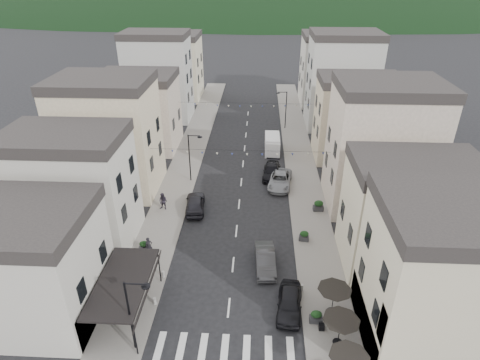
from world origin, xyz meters
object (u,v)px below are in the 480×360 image
object	(u,v)px
parked_car_d	(272,171)
parked_car_b	(265,260)
parked_car_e	(195,203)
delivery_van	(272,143)
parked_car_c	(280,180)
pedestrian_a	(149,246)
pedestrian_b	(163,201)
parked_car_a	(290,303)

from	to	relation	value
parked_car_d	parked_car_b	bearing A→B (deg)	-87.97
parked_car_e	delivery_van	size ratio (longest dim) A/B	0.97
parked_car_d	delivery_van	distance (m)	7.62
parked_car_c	pedestrian_a	xyz separation A→B (m)	(-12.20, -13.41, 0.23)
delivery_van	pedestrian_a	world-z (taller)	delivery_van
parked_car_b	pedestrian_b	size ratio (longest dim) A/B	2.41
parked_car_b	parked_car_e	world-z (taller)	parked_car_e
parked_car_d	pedestrian_b	world-z (taller)	pedestrian_b
parked_car_a	parked_car_e	world-z (taller)	parked_car_e
parked_car_a	parked_car_b	world-z (taller)	parked_car_a
parked_car_b	pedestrian_a	distance (m)	10.46
delivery_van	parked_car_c	bearing A→B (deg)	-85.78
parked_car_a	pedestrian_a	bearing A→B (deg)	160.16
parked_car_e	parked_car_b	bearing A→B (deg)	124.22
parked_car_b	parked_car_e	size ratio (longest dim) A/B	0.96
parked_car_c	pedestrian_a	distance (m)	18.13
parked_car_d	parked_car_e	size ratio (longest dim) A/B	1.03
parked_car_e	pedestrian_b	world-z (taller)	pedestrian_b
parked_car_b	delivery_van	distance (m)	24.37
delivery_van	pedestrian_a	distance (m)	25.93
parked_car_a	parked_car_c	world-z (taller)	parked_car_a
parked_car_a	parked_car_c	xyz separation A→B (m)	(0.00, 19.34, -0.01)
parked_car_d	parked_car_c	bearing A→B (deg)	-62.56
parked_car_a	pedestrian_b	bearing A→B (deg)	139.23
pedestrian_b	parked_car_c	bearing A→B (deg)	39.41
parked_car_e	delivery_van	distance (m)	17.74
parked_car_e	parked_car_a	bearing A→B (deg)	118.09
parked_car_a	pedestrian_a	xyz separation A→B (m)	(-12.20, 5.93, 0.22)
delivery_van	pedestrian_b	world-z (taller)	delivery_van
parked_car_a	parked_car_d	world-z (taller)	parked_car_a
parked_car_c	delivery_van	world-z (taller)	delivery_van
parked_car_b	parked_car_c	bearing A→B (deg)	79.18
parked_car_c	pedestrian_b	size ratio (longest dim) A/B	2.85
parked_car_a	parked_car_c	distance (m)	19.34
parked_car_a	parked_car_e	distance (m)	16.43
parked_car_c	parked_car_a	bearing A→B (deg)	-82.55
parked_car_b	pedestrian_a	size ratio (longest dim) A/B	2.66
delivery_van	pedestrian_b	xyz separation A→B (m)	(-11.82, -15.80, -0.10)
parked_car_d	pedestrian_a	xyz separation A→B (m)	(-11.28, -15.66, 0.27)
parked_car_d	parked_car_e	xyz separation A→B (m)	(-8.27, -7.98, 0.10)
parked_car_e	pedestrian_b	bearing A→B (deg)	-2.35
parked_car_a	parked_car_e	xyz separation A→B (m)	(-9.20, 13.61, 0.05)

